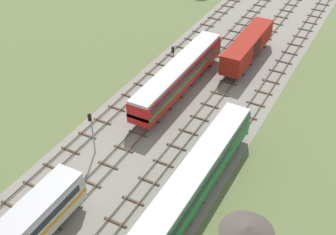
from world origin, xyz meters
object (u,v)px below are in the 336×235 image
object	(u,v)px
signal_post_nearest	(173,57)
signal_post_near	(92,128)
diesel_railcar_left_midfar	(179,74)
passenger_coach_centre_mid	(194,178)
freight_boxcar_centre_left_far	(248,46)

from	to	relation	value
signal_post_nearest	signal_post_near	xyz separation A→B (m)	(0.00, -18.19, 0.46)
diesel_railcar_left_midfar	signal_post_nearest	bearing A→B (deg)	127.77
passenger_coach_centre_mid	freight_boxcar_centre_left_far	world-z (taller)	passenger_coach_centre_mid
passenger_coach_centre_mid	signal_post_nearest	size ratio (longest dim) A/B	4.85
passenger_coach_centre_mid	freight_boxcar_centre_left_far	size ratio (longest dim) A/B	1.57
passenger_coach_centre_mid	diesel_railcar_left_midfar	bearing A→B (deg)	121.69
passenger_coach_centre_mid	signal_post_near	bearing A→B (deg)	175.72
passenger_coach_centre_mid	freight_boxcar_centre_left_far	xyz separation A→B (m)	(-4.91, 27.62, -0.16)
signal_post_nearest	freight_boxcar_centre_left_far	bearing A→B (deg)	49.02
diesel_railcar_left_midfar	freight_boxcar_centre_left_far	bearing A→B (deg)	67.13
diesel_railcar_left_midfar	freight_boxcar_centre_left_far	xyz separation A→B (m)	(4.93, 11.68, -0.15)
freight_boxcar_centre_left_far	signal_post_near	bearing A→B (deg)	-105.47
diesel_railcar_left_midfar	signal_post_nearest	distance (m)	4.03
freight_boxcar_centre_left_far	signal_post_nearest	distance (m)	11.27
signal_post_near	signal_post_nearest	bearing A→B (deg)	90.00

